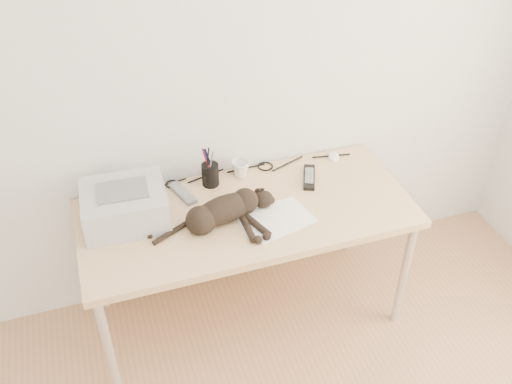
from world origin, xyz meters
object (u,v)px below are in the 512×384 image
object	(u,v)px
mug	(240,169)
mouse	(334,155)
desk	(242,220)
cat	(222,213)
printer	(125,205)
pen_cup	(210,174)

from	to	relation	value
mug	mouse	xyz separation A→B (m)	(0.53, 0.00, -0.03)
desk	cat	bearing A→B (deg)	-135.40
cat	mouse	bearing A→B (deg)	12.08
printer	mug	size ratio (longest dim) A/B	4.20
mouse	mug	bearing A→B (deg)	-159.33
cat	mouse	world-z (taller)	cat
desk	cat	world-z (taller)	cat
printer	pen_cup	bearing A→B (deg)	18.31
desk	cat	distance (m)	0.27
desk	mug	distance (m)	0.27
desk	mug	bearing A→B (deg)	74.40
mug	pen_cup	bearing A→B (deg)	-172.07
mug	mouse	world-z (taller)	mug
desk	printer	xyz separation A→B (m)	(-0.55, 0.02, 0.22)
mug	mouse	distance (m)	0.53
printer	mouse	distance (m)	1.15
printer	mug	xyz separation A→B (m)	(0.61, 0.17, -0.04)
printer	pen_cup	world-z (taller)	pen_cup
mouse	printer	bearing A→B (deg)	-150.84
desk	printer	bearing A→B (deg)	177.52
printer	mouse	xyz separation A→B (m)	(1.14, 0.17, -0.07)
desk	mouse	world-z (taller)	mouse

